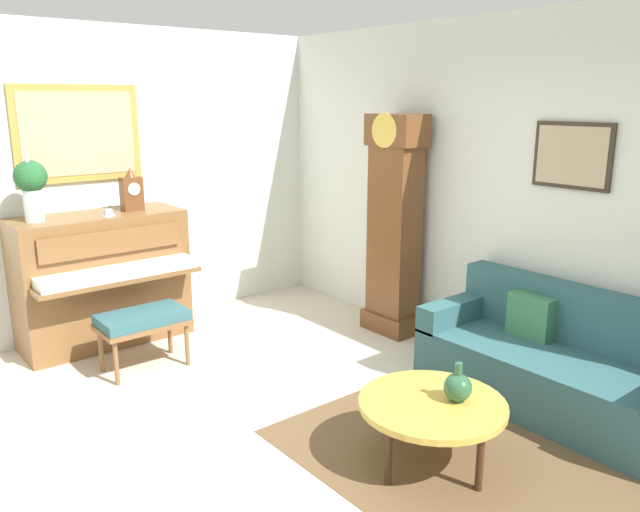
# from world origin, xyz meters

# --- Properties ---
(ground_plane) EXTENTS (6.40, 6.00, 0.10)m
(ground_plane) POSITION_xyz_m (0.00, 0.00, -0.05)
(ground_plane) COLOR beige
(wall_left) EXTENTS (0.13, 4.90, 2.80)m
(wall_left) POSITION_xyz_m (-2.60, -0.00, 1.41)
(wall_left) COLOR silver
(wall_left) RESTS_ON ground_plane
(wall_back) EXTENTS (5.30, 0.13, 2.80)m
(wall_back) POSITION_xyz_m (0.01, 2.40, 1.40)
(wall_back) COLOR silver
(wall_back) RESTS_ON ground_plane
(area_rug) EXTENTS (2.10, 1.50, 0.01)m
(area_rug) POSITION_xyz_m (1.01, 0.81, 0.00)
(area_rug) COLOR brown
(area_rug) RESTS_ON ground_plane
(piano) EXTENTS (0.87, 1.44, 1.17)m
(piano) POSITION_xyz_m (-2.23, -0.09, 0.59)
(piano) COLOR brown
(piano) RESTS_ON ground_plane
(piano_bench) EXTENTS (0.42, 0.70, 0.48)m
(piano_bench) POSITION_xyz_m (-1.45, -0.07, 0.41)
(piano_bench) COLOR brown
(piano_bench) RESTS_ON ground_plane
(grandfather_clock) EXTENTS (0.52, 0.34, 2.03)m
(grandfather_clock) POSITION_xyz_m (-0.80, 2.11, 0.96)
(grandfather_clock) COLOR brown
(grandfather_clock) RESTS_ON ground_plane
(couch) EXTENTS (1.90, 0.80, 0.84)m
(couch) POSITION_xyz_m (1.01, 1.95, 0.31)
(couch) COLOR #2D565B
(couch) RESTS_ON ground_plane
(coffee_table) EXTENTS (0.88, 0.88, 0.41)m
(coffee_table) POSITION_xyz_m (0.94, 0.70, 0.38)
(coffee_table) COLOR gold
(coffee_table) RESTS_ON ground_plane
(mantel_clock) EXTENTS (0.13, 0.18, 0.38)m
(mantel_clock) POSITION_xyz_m (-2.23, 0.23, 1.34)
(mantel_clock) COLOR brown
(mantel_clock) RESTS_ON piano
(flower_vase) EXTENTS (0.26, 0.26, 0.58)m
(flower_vase) POSITION_xyz_m (-2.23, -0.60, 1.49)
(flower_vase) COLOR silver
(flower_vase) RESTS_ON piano
(teacup) EXTENTS (0.12, 0.12, 0.06)m
(teacup) POSITION_xyz_m (-2.09, -0.05, 1.20)
(teacup) COLOR #ADC6D6
(teacup) RESTS_ON piano
(green_jug) EXTENTS (0.17, 0.17, 0.24)m
(green_jug) POSITION_xyz_m (1.02, 0.82, 0.49)
(green_jug) COLOR #234C33
(green_jug) RESTS_ON coffee_table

